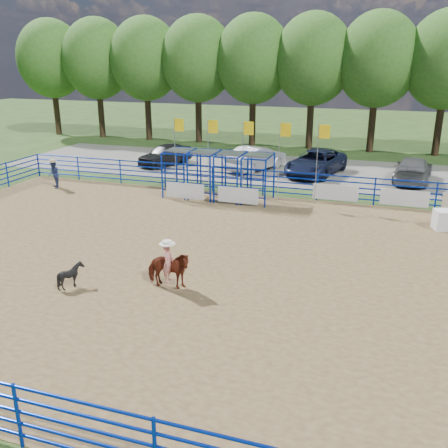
# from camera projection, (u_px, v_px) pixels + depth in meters

# --- Properties ---
(ground) EXTENTS (120.00, 120.00, 0.00)m
(ground) POSITION_uv_depth(u_px,v_px,m) (199.00, 262.00, 19.12)
(ground) COLOR #3B5923
(ground) RESTS_ON ground
(arena_dirt) EXTENTS (30.00, 20.00, 0.02)m
(arena_dirt) POSITION_uv_depth(u_px,v_px,m) (199.00, 262.00, 19.11)
(arena_dirt) COLOR olive
(arena_dirt) RESTS_ON ground
(gravel_strip) EXTENTS (40.00, 10.00, 0.01)m
(gravel_strip) POSITION_uv_depth(u_px,v_px,m) (288.00, 170.00, 34.39)
(gravel_strip) COLOR gray
(gravel_strip) RESTS_ON ground
(horse_and_rider) EXTENTS (1.64, 0.82, 2.40)m
(horse_and_rider) POSITION_uv_depth(u_px,v_px,m) (168.00, 265.00, 16.72)
(horse_and_rider) COLOR maroon
(horse_and_rider) RESTS_ON arena_dirt
(calf) EXTENTS (0.97, 0.91, 0.87)m
(calf) POSITION_uv_depth(u_px,v_px,m) (71.00, 275.00, 16.89)
(calf) COLOR black
(calf) RESTS_ON arena_dirt
(spectator_cowboy) EXTENTS (0.99, 1.00, 1.69)m
(spectator_cowboy) POSITION_uv_depth(u_px,v_px,m) (54.00, 174.00, 29.40)
(spectator_cowboy) COLOR navy
(spectator_cowboy) RESTS_ON arena_dirt
(car_a) EXTENTS (3.10, 4.78, 1.51)m
(car_a) POSITION_uv_depth(u_px,v_px,m) (165.00, 154.00, 35.83)
(car_a) COLOR black
(car_a) RESTS_ON gravel_strip
(car_b) EXTENTS (3.54, 5.23, 1.63)m
(car_b) POSITION_uv_depth(u_px,v_px,m) (256.00, 158.00, 34.20)
(car_b) COLOR #95989D
(car_b) RESTS_ON gravel_strip
(car_c) EXTENTS (3.88, 6.18, 1.59)m
(car_c) POSITION_uv_depth(u_px,v_px,m) (316.00, 163.00, 32.87)
(car_c) COLOR #151A34
(car_c) RESTS_ON gravel_strip
(car_d) EXTENTS (2.65, 5.41, 1.51)m
(car_d) POSITION_uv_depth(u_px,v_px,m) (413.00, 170.00, 31.01)
(car_d) COLOR #5A5A5D
(car_d) RESTS_ON gravel_strip
(perimeter_fence) EXTENTS (30.10, 20.10, 1.50)m
(perimeter_fence) POSITION_uv_depth(u_px,v_px,m) (199.00, 244.00, 18.87)
(perimeter_fence) COLOR #0829B1
(perimeter_fence) RESTS_ON ground
(chute_assembly) EXTENTS (19.32, 2.41, 4.20)m
(chute_assembly) POSITION_uv_depth(u_px,v_px,m) (224.00, 176.00, 27.22)
(chute_assembly) COLOR #0829B1
(chute_assembly) RESTS_ON ground
(treeline) EXTENTS (56.40, 6.40, 11.24)m
(treeline) POSITION_uv_depth(u_px,v_px,m) (314.00, 55.00, 40.06)
(treeline) COLOR #3F2B19
(treeline) RESTS_ON ground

